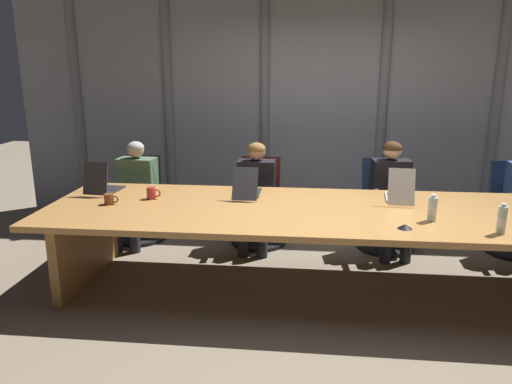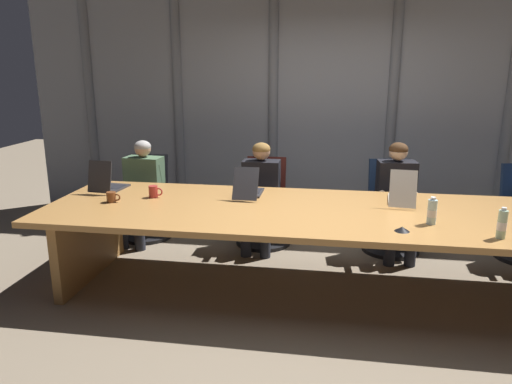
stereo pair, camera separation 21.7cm
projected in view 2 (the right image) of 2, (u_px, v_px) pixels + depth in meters
The scene contains 17 objects.
ground_plane at pixel (323, 291), 4.22m from camera, with size 15.43×15.43×0.00m, color #7F705B.
conference_table at pixel (325, 225), 4.06m from camera, with size 4.79×1.40×0.74m.
curtain_backdrop at pixel (332, 98), 5.86m from camera, with size 7.71×0.17×3.04m.
laptop_left_end at pixel (108, 184), 4.65m from camera, with size 0.27×0.41×0.31m.
laptop_left_mid at pixel (249, 190), 4.47m from camera, with size 0.22×0.48×0.29m.
laptop_center at pixel (402, 196), 4.23m from camera, with size 0.27×0.49×0.32m.
office_chair_left_end at pixel (146, 206), 5.53m from camera, with size 0.60×0.60×0.92m.
office_chair_left_mid at pixel (264, 212), 5.32m from camera, with size 0.60×0.60×0.93m.
office_chair_center at pixel (391, 217), 5.11m from camera, with size 0.60×0.61×0.95m.
person_left_end at pixel (141, 185), 5.30m from camera, with size 0.45×0.57×1.11m.
person_left_mid at pixel (260, 190), 5.10m from camera, with size 0.40×0.55×1.13m.
person_center at pixel (397, 193), 4.88m from camera, with size 0.43×0.57×1.16m.
water_bottle_primary at pixel (502, 224), 3.36m from camera, with size 0.06×0.06×0.22m.
water_bottle_secondary at pixel (432, 212), 3.66m from camera, with size 0.07×0.07×0.21m.
coffee_mug_near at pixel (154, 192), 4.41m from camera, with size 0.13×0.08×0.11m.
coffee_mug_far at pixel (112, 197), 4.26m from camera, with size 0.13×0.08×0.09m.
conference_mic_left_side at pixel (402, 229), 3.52m from camera, with size 0.11×0.11×0.04m, color black.
Camera 2 is at (0.03, -3.90, 1.92)m, focal length 33.92 mm.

